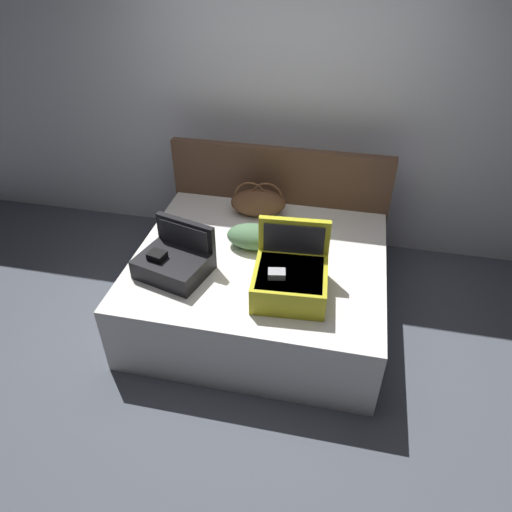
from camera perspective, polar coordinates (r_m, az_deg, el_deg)
The scene contains 8 objects.
ground_plane at distance 3.70m, azimuth -0.91°, elevation -10.97°, with size 12.00×12.00×0.00m, color #4C515B.
back_wall at distance 4.35m, azimuth 3.96°, elevation 17.42°, with size 8.00×0.10×2.60m, color silver.
bed at distance 3.78m, azimuth 0.39°, elevation -3.62°, with size 1.90×1.65×0.58m, color silver.
headboard at distance 4.33m, azimuth 2.76°, elevation 6.28°, with size 1.93×0.08×1.09m, color #4C3323.
hard_case_large at distance 3.21m, azimuth 4.17°, elevation -2.59°, with size 0.53×0.54×0.46m.
hard_case_medium at distance 3.45m, azimuth -9.81°, elevation -0.57°, with size 0.57×0.51×0.35m.
duffel_bag at distance 4.05m, azimuth 0.26°, elevation 6.51°, with size 0.50×0.31×0.31m.
pillow_near_headboard at distance 3.66m, azimuth -0.26°, elevation 2.36°, with size 0.42×0.26×0.18m, color #4C724C.
Camera 1 is at (0.58, -2.42, 2.75)m, focal length 33.13 mm.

